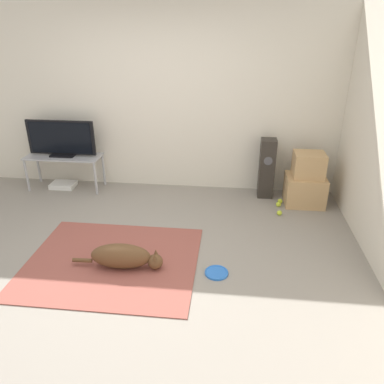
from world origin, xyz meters
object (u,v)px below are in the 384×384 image
at_px(tv_stand, 64,160).
at_px(tennis_ball_loose_on_carpet, 278,204).
at_px(dog, 124,257).
at_px(tv, 61,139).
at_px(tennis_ball_by_boxes, 280,201).
at_px(game_console, 63,185).
at_px(tennis_ball_near_speaker, 279,213).
at_px(frisbee, 217,273).
at_px(cardboard_box_upper, 309,165).
at_px(cardboard_box_lower, 305,190).
at_px(floor_speaker, 267,168).

height_order(tv_stand, tennis_ball_loose_on_carpet, tv_stand).
xyz_separation_m(dog, tv, (-1.41, 1.88, 0.63)).
relative_size(dog, tennis_ball_by_boxes, 14.18).
distance_m(dog, tv, 2.43).
bearing_deg(game_console, tennis_ball_near_speaker, -9.86).
height_order(frisbee, cardboard_box_upper, cardboard_box_upper).
relative_size(tennis_ball_by_boxes, tennis_ball_loose_on_carpet, 1.00).
xyz_separation_m(cardboard_box_lower, tv, (-3.46, 0.15, 0.57)).
xyz_separation_m(frisbee, cardboard_box_upper, (1.12, 1.73, 0.55)).
xyz_separation_m(tv, game_console, (-0.08, 0.01, -0.73)).
bearing_deg(floor_speaker, tennis_ball_near_speaker, -74.95).
distance_m(frisbee, tv_stand, 3.03).
xyz_separation_m(floor_speaker, game_console, (-3.02, -0.03, -0.39)).
bearing_deg(tennis_ball_near_speaker, cardboard_box_upper, 47.14).
relative_size(floor_speaker, tv_stand, 0.77).
bearing_deg(tennis_ball_by_boxes, game_console, 176.46).
distance_m(floor_speaker, tv_stand, 2.95).
xyz_separation_m(tennis_ball_loose_on_carpet, game_console, (-3.19, 0.30, 0.00)).
height_order(floor_speaker, tennis_ball_by_boxes, floor_speaker).
xyz_separation_m(cardboard_box_upper, game_console, (-3.55, 0.15, -0.53)).
height_order(tennis_ball_by_boxes, tennis_ball_loose_on_carpet, same).
xyz_separation_m(dog, floor_speaker, (1.54, 1.92, 0.29)).
height_order(cardboard_box_upper, tv, tv).
height_order(tv_stand, tv, tv).
relative_size(tv_stand, game_console, 3.09).
height_order(frisbee, cardboard_box_lower, cardboard_box_lower).
height_order(floor_speaker, tennis_ball_loose_on_carpet, floor_speaker).
height_order(frisbee, tv, tv).
bearing_deg(cardboard_box_upper, tv, 177.64).
xyz_separation_m(dog, game_console, (-1.49, 1.89, -0.10)).
xyz_separation_m(tennis_ball_by_boxes, tennis_ball_near_speaker, (-0.05, -0.35, 0.00)).
xyz_separation_m(dog, tennis_ball_near_speaker, (1.69, 1.34, -0.10)).
height_order(floor_speaker, tennis_ball_near_speaker, floor_speaker).
xyz_separation_m(frisbee, game_console, (-2.43, 1.88, 0.02)).
bearing_deg(frisbee, tv_stand, 141.50).
relative_size(cardboard_box_lower, tv_stand, 0.47).
xyz_separation_m(cardboard_box_lower, floor_speaker, (-0.52, 0.19, 0.22)).
bearing_deg(tv_stand, floor_speaker, 0.76).
bearing_deg(tennis_ball_loose_on_carpet, tv, 174.67).
bearing_deg(floor_speaker, dog, -128.77).
height_order(frisbee, floor_speaker, floor_speaker).
xyz_separation_m(frisbee, tennis_ball_loose_on_carpet, (0.76, 1.58, 0.02)).
relative_size(floor_speaker, tennis_ball_near_speaker, 12.84).
bearing_deg(tennis_ball_loose_on_carpet, tv_stand, 174.72).
relative_size(cardboard_box_lower, tv, 0.53).
bearing_deg(frisbee, tennis_ball_near_speaker, 60.55).
xyz_separation_m(dog, cardboard_box_lower, (2.06, 1.73, 0.06)).
bearing_deg(frisbee, game_console, 142.23).
bearing_deg(cardboard_box_lower, tennis_ball_near_speaker, -132.77).
height_order(tv_stand, tennis_ball_near_speaker, tv_stand).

